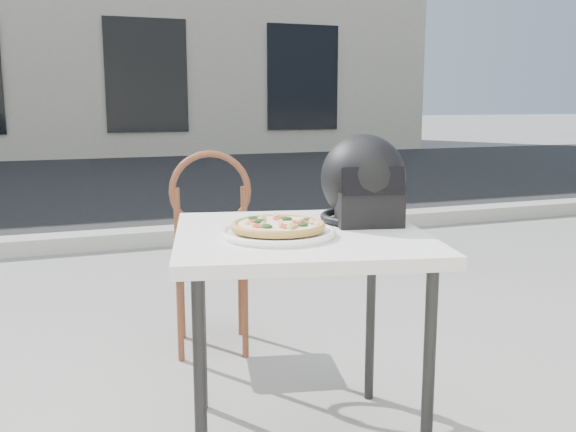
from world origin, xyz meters
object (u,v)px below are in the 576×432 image
object	(u,v)px
pizza	(278,225)
helmet	(364,184)
cafe_table_main	(300,252)
plate	(278,233)
cafe_chair_main	(211,242)

from	to	relation	value
pizza	helmet	world-z (taller)	helmet
cafe_table_main	plate	xyz separation A→B (m)	(-0.09, -0.04, 0.08)
pizza	cafe_chair_main	bearing A→B (deg)	89.22
plate	pizza	bearing A→B (deg)	50.44
helmet	cafe_chair_main	world-z (taller)	helmet
pizza	cafe_chair_main	xyz separation A→B (m)	(0.01, 0.93, -0.25)
helmet	cafe_chair_main	bearing A→B (deg)	124.64
plate	helmet	bearing A→B (deg)	19.06
plate	cafe_chair_main	distance (m)	0.96
pizza	plate	bearing A→B (deg)	-129.56
helmet	pizza	bearing A→B (deg)	-148.49
cafe_table_main	pizza	distance (m)	0.14
pizza	cafe_chair_main	distance (m)	0.96
cafe_table_main	helmet	size ratio (longest dim) A/B	2.61
cafe_table_main	helmet	bearing A→B (deg)	16.67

